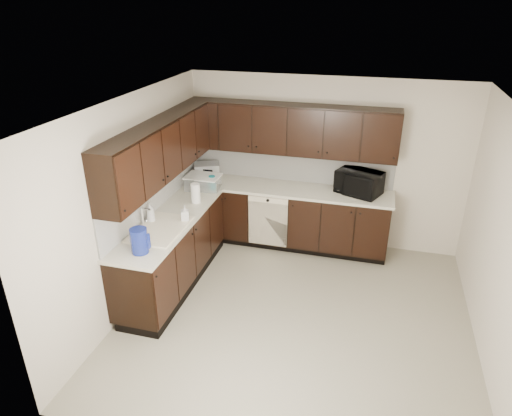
# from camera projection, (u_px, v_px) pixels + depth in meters

# --- Properties ---
(floor) EXTENTS (4.00, 4.00, 0.00)m
(floor) POSITION_uv_depth(u_px,v_px,m) (296.00, 317.00, 5.43)
(floor) COLOR gray
(floor) RESTS_ON ground
(ceiling) EXTENTS (4.00, 4.00, 0.00)m
(ceiling) POSITION_uv_depth(u_px,v_px,m) (305.00, 107.00, 4.38)
(ceiling) COLOR white
(ceiling) RESTS_ON wall_back
(wall_back) EXTENTS (4.00, 0.02, 2.50)m
(wall_back) POSITION_uv_depth(u_px,v_px,m) (325.00, 164.00, 6.66)
(wall_back) COLOR beige
(wall_back) RESTS_ON floor
(wall_left) EXTENTS (0.02, 4.00, 2.50)m
(wall_left) POSITION_uv_depth(u_px,v_px,m) (133.00, 203.00, 5.38)
(wall_left) COLOR beige
(wall_left) RESTS_ON floor
(wall_right) EXTENTS (0.02, 4.00, 2.50)m
(wall_right) POSITION_uv_depth(u_px,v_px,m) (503.00, 248.00, 4.43)
(wall_right) COLOR beige
(wall_right) RESTS_ON floor
(wall_front) EXTENTS (4.00, 0.02, 2.50)m
(wall_front) POSITION_uv_depth(u_px,v_px,m) (249.00, 349.00, 3.16)
(wall_front) COLOR beige
(wall_front) RESTS_ON floor
(lower_cabinets) EXTENTS (3.00, 2.80, 0.90)m
(lower_cabinets) POSITION_uv_depth(u_px,v_px,m) (242.00, 233.00, 6.47)
(lower_cabinets) COLOR black
(lower_cabinets) RESTS_ON floor
(countertop) EXTENTS (3.03, 2.83, 0.04)m
(countertop) POSITION_uv_depth(u_px,v_px,m) (241.00, 201.00, 6.25)
(countertop) COLOR beige
(countertop) RESTS_ON lower_cabinets
(backsplash) EXTENTS (3.00, 2.80, 0.48)m
(backsplash) POSITION_uv_depth(u_px,v_px,m) (231.00, 176.00, 6.38)
(backsplash) COLOR white
(backsplash) RESTS_ON countertop
(upper_cabinets) EXTENTS (3.00, 2.80, 0.70)m
(upper_cabinets) POSITION_uv_depth(u_px,v_px,m) (236.00, 138.00, 6.00)
(upper_cabinets) COLOR black
(upper_cabinets) RESTS_ON wall_back
(dishwasher) EXTENTS (0.58, 0.04, 0.78)m
(dishwasher) POSITION_uv_depth(u_px,v_px,m) (268.00, 218.00, 6.60)
(dishwasher) COLOR beige
(dishwasher) RESTS_ON lower_cabinets
(sink) EXTENTS (0.54, 0.82, 0.42)m
(sink) POSITION_uv_depth(u_px,v_px,m) (160.00, 234.00, 5.45)
(sink) COLOR beige
(sink) RESTS_ON countertop
(microwave) EXTENTS (0.71, 0.60, 0.33)m
(microwave) POSITION_uv_depth(u_px,v_px,m) (359.00, 182.00, 6.37)
(microwave) COLOR black
(microwave) RESTS_ON countertop
(soap_bottle_a) EXTENTS (0.12, 0.12, 0.21)m
(soap_bottle_a) POSITION_uv_depth(u_px,v_px,m) (185.00, 213.00, 5.60)
(soap_bottle_a) COLOR gray
(soap_bottle_a) RESTS_ON countertop
(soap_bottle_b) EXTENTS (0.10, 0.10, 0.26)m
(soap_bottle_b) POSITION_uv_depth(u_px,v_px,m) (150.00, 212.00, 5.57)
(soap_bottle_b) COLOR gray
(soap_bottle_b) RESTS_ON countertop
(toaster_oven) EXTENTS (0.45, 0.40, 0.23)m
(toaster_oven) POSITION_uv_depth(u_px,v_px,m) (207.00, 171.00, 6.94)
(toaster_oven) COLOR silver
(toaster_oven) RESTS_ON countertop
(storage_bin) EXTENTS (0.51, 0.41, 0.18)m
(storage_bin) POSITION_uv_depth(u_px,v_px,m) (203.00, 182.00, 6.57)
(storage_bin) COLOR silver
(storage_bin) RESTS_ON countertop
(blue_pitcher) EXTENTS (0.20, 0.20, 0.28)m
(blue_pitcher) POSITION_uv_depth(u_px,v_px,m) (139.00, 241.00, 4.90)
(blue_pitcher) COLOR #10249B
(blue_pitcher) RESTS_ON countertop
(teal_tumbler) EXTENTS (0.12, 0.12, 0.20)m
(teal_tumbler) POSITION_uv_depth(u_px,v_px,m) (212.00, 183.00, 6.54)
(teal_tumbler) COLOR #0D7F90
(teal_tumbler) RESTS_ON countertop
(paper_towel_roll) EXTENTS (0.15, 0.15, 0.27)m
(paper_towel_roll) POSITION_uv_depth(u_px,v_px,m) (196.00, 193.00, 6.10)
(paper_towel_roll) COLOR white
(paper_towel_roll) RESTS_ON countertop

